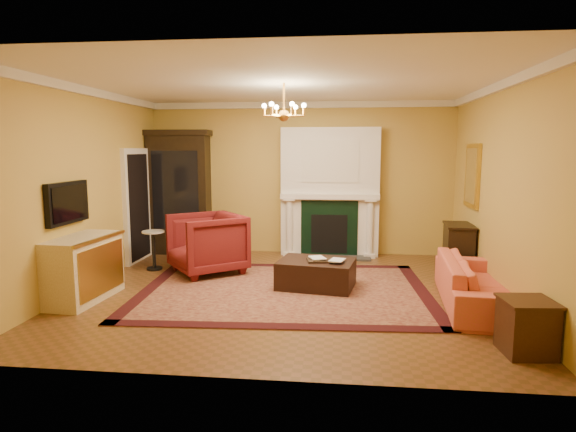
# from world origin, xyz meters

# --- Properties ---
(floor) EXTENTS (6.00, 5.50, 0.02)m
(floor) POSITION_xyz_m (0.00, 0.00, -0.01)
(floor) COLOR brown
(floor) RESTS_ON ground
(ceiling) EXTENTS (6.00, 5.50, 0.02)m
(ceiling) POSITION_xyz_m (0.00, 0.00, 3.01)
(ceiling) COLOR white
(ceiling) RESTS_ON wall_back
(wall_back) EXTENTS (6.00, 0.02, 3.00)m
(wall_back) POSITION_xyz_m (0.00, 2.76, 1.50)
(wall_back) COLOR #B79041
(wall_back) RESTS_ON floor
(wall_front) EXTENTS (6.00, 0.02, 3.00)m
(wall_front) POSITION_xyz_m (0.00, -2.76, 1.50)
(wall_front) COLOR #B79041
(wall_front) RESTS_ON floor
(wall_left) EXTENTS (0.02, 5.50, 3.00)m
(wall_left) POSITION_xyz_m (-3.01, 0.00, 1.50)
(wall_left) COLOR #B79041
(wall_left) RESTS_ON floor
(wall_right) EXTENTS (0.02, 5.50, 3.00)m
(wall_right) POSITION_xyz_m (3.01, 0.00, 1.50)
(wall_right) COLOR #B79041
(wall_right) RESTS_ON floor
(fireplace) EXTENTS (1.90, 0.70, 2.50)m
(fireplace) POSITION_xyz_m (0.60, 2.57, 1.19)
(fireplace) COLOR silver
(fireplace) RESTS_ON wall_back
(crown_molding) EXTENTS (6.00, 5.50, 0.12)m
(crown_molding) POSITION_xyz_m (0.00, 0.96, 2.94)
(crown_molding) COLOR white
(crown_molding) RESTS_ON ceiling
(doorway) EXTENTS (0.08, 1.05, 2.10)m
(doorway) POSITION_xyz_m (-2.95, 1.70, 1.05)
(doorway) COLOR silver
(doorway) RESTS_ON wall_left
(tv_panel) EXTENTS (0.09, 0.95, 0.58)m
(tv_panel) POSITION_xyz_m (-2.95, -0.60, 1.35)
(tv_panel) COLOR black
(tv_panel) RESTS_ON wall_left
(gilt_mirror) EXTENTS (0.06, 0.76, 1.05)m
(gilt_mirror) POSITION_xyz_m (2.97, 1.40, 1.65)
(gilt_mirror) COLOR gold
(gilt_mirror) RESTS_ON wall_right
(chandelier) EXTENTS (0.63, 0.55, 0.53)m
(chandelier) POSITION_xyz_m (-0.00, 0.00, 2.61)
(chandelier) COLOR gold
(chandelier) RESTS_ON ceiling
(oriental_rug) EXTENTS (4.40, 3.39, 0.02)m
(oriental_rug) POSITION_xyz_m (0.00, 0.05, 0.01)
(oriental_rug) COLOR #440E0F
(oriental_rug) RESTS_ON floor
(china_cabinet) EXTENTS (1.20, 0.59, 2.35)m
(china_cabinet) POSITION_xyz_m (-2.40, 2.49, 1.18)
(china_cabinet) COLOR black
(china_cabinet) RESTS_ON floor
(wingback_armchair) EXTENTS (1.47, 1.48, 1.12)m
(wingback_armchair) POSITION_xyz_m (-1.42, 0.92, 0.56)
(wingback_armchair) COLOR maroon
(wingback_armchair) RESTS_ON floor
(pedestal_table) EXTENTS (0.38, 0.38, 0.68)m
(pedestal_table) POSITION_xyz_m (-2.40, 1.04, 0.40)
(pedestal_table) COLOR black
(pedestal_table) RESTS_ON floor
(commode) EXTENTS (0.65, 1.24, 0.90)m
(commode) POSITION_xyz_m (-2.73, -0.70, 0.45)
(commode) COLOR beige
(commode) RESTS_ON floor
(coral_sofa) EXTENTS (0.82, 2.21, 0.84)m
(coral_sofa) POSITION_xyz_m (2.63, -0.37, 0.42)
(coral_sofa) COLOR #DB4D45
(coral_sofa) RESTS_ON floor
(end_table) EXTENTS (0.51, 0.51, 0.54)m
(end_table) POSITION_xyz_m (2.72, -1.90, 0.27)
(end_table) COLOR #331C0E
(end_table) RESTS_ON floor
(console_table) EXTENTS (0.48, 0.77, 0.82)m
(console_table) POSITION_xyz_m (2.78, 1.31, 0.41)
(console_table) COLOR black
(console_table) RESTS_ON floor
(leather_ottoman) EXTENTS (1.22, 0.97, 0.41)m
(leather_ottoman) POSITION_xyz_m (0.46, 0.24, 0.22)
(leather_ottoman) COLOR black
(leather_ottoman) RESTS_ON oriental_rug
(ottoman_tray) EXTENTS (0.46, 0.39, 0.03)m
(ottoman_tray) POSITION_xyz_m (0.53, 0.20, 0.44)
(ottoman_tray) COLOR black
(ottoman_tray) RESTS_ON leather_ottoman
(book_a) EXTENTS (0.20, 0.10, 0.28)m
(book_a) POSITION_xyz_m (0.38, 0.17, 0.59)
(book_a) COLOR gray
(book_a) RESTS_ON ottoman_tray
(book_b) EXTENTS (0.20, 0.07, 0.27)m
(book_b) POSITION_xyz_m (0.68, 0.14, 0.59)
(book_b) COLOR gray
(book_b) RESTS_ON ottoman_tray
(topiary_left) EXTENTS (0.16, 0.16, 0.43)m
(topiary_left) POSITION_xyz_m (0.09, 2.53, 1.47)
(topiary_left) COLOR tan
(topiary_left) RESTS_ON fireplace
(topiary_right) EXTENTS (0.17, 0.17, 0.47)m
(topiary_right) POSITION_xyz_m (1.33, 2.53, 1.49)
(topiary_right) COLOR tan
(topiary_right) RESTS_ON fireplace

